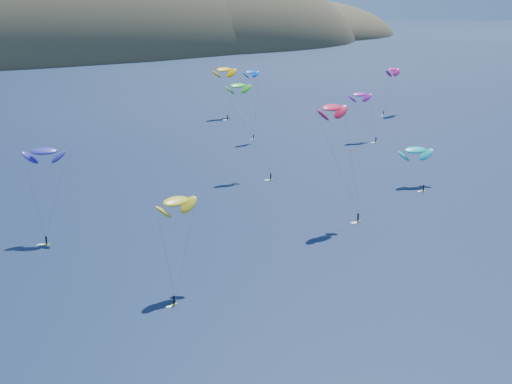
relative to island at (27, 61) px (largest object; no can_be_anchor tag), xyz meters
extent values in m
ellipsoid|color=#3D3526|center=(-19.40, -2.36, -1.86)|extent=(600.00, 300.00, 210.00)
ellipsoid|color=#3D3526|center=(140.60, -22.36, 1.38)|extent=(320.00, 220.00, 156.00)
ellipsoid|color=#3D3526|center=(260.60, 17.64, 5.70)|extent=(240.00, 180.00, 84.00)
cube|color=#8EC315|center=(-80.98, -508.09, 10.77)|extent=(1.40, 0.78, 0.07)
cylinder|color=black|center=(-80.98, -508.09, 11.62)|extent=(0.32, 0.32, 1.44)
sphere|color=#8C6047|center=(-80.98, -508.09, 12.46)|extent=(0.24, 0.24, 0.24)
ellipsoid|color=gold|center=(-76.85, -500.47, 26.47)|extent=(9.12, 6.21, 4.65)
cube|color=#8EC315|center=(-26.61, -447.20, 10.78)|extent=(1.51, 0.48, 0.08)
cylinder|color=black|center=(-26.61, -447.20, 11.72)|extent=(0.35, 0.35, 1.60)
sphere|color=#8C6047|center=(-26.61, -447.20, 12.64)|extent=(0.27, 0.27, 0.27)
ellipsoid|color=green|center=(-30.92, -436.23, 35.77)|extent=(7.55, 3.68, 4.16)
cube|color=#8EC315|center=(-5.21, -398.36, 10.77)|extent=(1.31, 0.71, 0.07)
cylinder|color=black|center=(-5.21, -398.36, 11.56)|extent=(0.29, 0.29, 1.34)
sphere|color=#8C6047|center=(-5.21, -398.36, 12.34)|extent=(0.23, 0.23, 0.23)
ellipsoid|color=blue|center=(-5.12, -396.34, 33.76)|extent=(7.35, 4.92, 3.76)
cube|color=#8EC315|center=(2.67, -476.40, 10.78)|extent=(1.45, 0.70, 0.08)
cylinder|color=black|center=(2.67, -476.40, 11.65)|extent=(0.33, 0.33, 1.49)
sphere|color=#8C6047|center=(2.67, -476.40, 12.52)|extent=(0.25, 0.25, 0.25)
ellipsoid|color=#0CB2B5|center=(5.41, -469.31, 20.06)|extent=(10.48, 6.57, 5.42)
cube|color=#8EC315|center=(28.64, -423.44, 10.78)|extent=(1.52, 0.52, 0.08)
cylinder|color=black|center=(28.64, -423.44, 11.72)|extent=(0.35, 0.35, 1.60)
sphere|color=#8C6047|center=(28.64, -423.44, 12.65)|extent=(0.27, 0.27, 0.27)
ellipsoid|color=#891694|center=(26.79, -415.88, 26.30)|extent=(8.89, 4.55, 4.83)
cube|color=#8EC315|center=(64.06, -383.42, 10.77)|extent=(1.40, 0.88, 0.07)
cylinder|color=black|center=(64.06, -383.42, 11.62)|extent=(0.32, 0.32, 1.45)
sphere|color=#8C6047|center=(64.06, -383.42, 12.46)|extent=(0.24, 0.24, 0.24)
ellipsoid|color=#B61270|center=(69.73, -381.05, 28.75)|extent=(10.40, 7.68, 5.27)
cube|color=#8EC315|center=(-27.23, -487.97, 10.78)|extent=(1.68, 0.87, 0.09)
cylinder|color=black|center=(-27.23, -487.97, 11.79)|extent=(0.38, 0.38, 1.73)
sphere|color=#8C6047|center=(-27.23, -487.97, 12.80)|extent=(0.29, 0.29, 0.29)
ellipsoid|color=red|center=(-31.44, -482.40, 36.57)|extent=(9.66, 6.31, 4.96)
cube|color=#8EC315|center=(-93.08, -468.44, 10.78)|extent=(1.54, 0.93, 0.08)
cylinder|color=black|center=(-93.08, -468.44, 11.71)|extent=(0.35, 0.35, 1.59)
sphere|color=#8C6047|center=(-93.08, -468.44, 12.63)|extent=(0.27, 0.27, 0.27)
ellipsoid|color=#262398|center=(-90.46, -461.31, 29.01)|extent=(9.35, 6.73, 4.74)
cube|color=#8EC315|center=(3.11, -361.86, 10.78)|extent=(1.62, 0.71, 0.09)
cylinder|color=black|center=(3.11, -361.86, 11.77)|extent=(0.37, 0.37, 1.68)
sphere|color=#8C6047|center=(3.11, -361.86, 12.74)|extent=(0.28, 0.28, 0.28)
ellipsoid|color=#F8B200|center=(6.39, -352.74, 29.42)|extent=(11.58, 6.82, 6.07)
camera|label=1|loc=(-122.38, -611.51, 63.49)|focal=50.00mm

